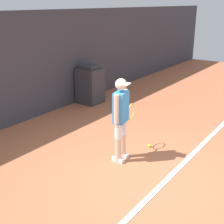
{
  "coord_description": "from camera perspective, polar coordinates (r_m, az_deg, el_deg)",
  "views": [
    {
      "loc": [
        -4.2,
        -2.38,
        2.92
      ],
      "look_at": [
        0.33,
        0.85,
        0.94
      ],
      "focal_mm": 50.0,
      "sensor_mm": 36.0,
      "label": 1
    }
  ],
  "objects": [
    {
      "name": "tennis_ball",
      "position": [
        6.7,
        6.88,
        -6.12
      ],
      "size": [
        0.07,
        0.07,
        0.07
      ],
      "color": "#D1E533",
      "rests_on": "ground_plane"
    },
    {
      "name": "tennis_player",
      "position": [
        5.83,
        1.66,
        -0.75
      ],
      "size": [
        0.93,
        0.32,
        1.62
      ],
      "rotation": [
        0.0,
        0.0,
        0.19
      ],
      "color": "beige",
      "rests_on": "ground_plane"
    },
    {
      "name": "court_baseline",
      "position": [
        5.47,
        9.19,
        -12.92
      ],
      "size": [
        21.6,
        0.1,
        0.01
      ],
      "color": "white",
      "rests_on": "ground_plane"
    },
    {
      "name": "ground_plane",
      "position": [
        5.64,
        5.15,
        -11.69
      ],
      "size": [
        24.0,
        24.0,
        0.0
      ],
      "primitive_type": "plane",
      "color": "#B76642"
    },
    {
      "name": "covered_chair",
      "position": [
        9.42,
        -4.02,
        4.95
      ],
      "size": [
        0.64,
        0.67,
        1.15
      ],
      "color": "#333338",
      "rests_on": "ground_plane"
    }
  ]
}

